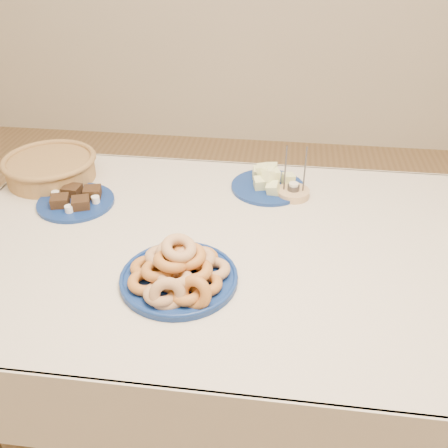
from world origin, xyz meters
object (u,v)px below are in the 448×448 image
Objects in this scene: melon_plate at (268,182)px; brownie_plate at (76,200)px; donut_platter at (179,272)px; wicker_basket at (50,167)px; dining_table at (226,270)px; candle_holder at (293,192)px.

brownie_plate is at bearing -163.23° from melon_plate.
donut_platter is at bearing -110.55° from melon_plate.
melon_plate is 0.70× the size of wicker_basket.
dining_table is 3.85× the size of wicker_basket.
wicker_basket is (-0.16, 0.16, 0.03)m from brownie_plate.
brownie_plate is 0.64× the size of wicker_basket.
melon_plate is 0.10m from candle_holder.
donut_platter is 0.59m from candle_holder.
brownie_plate is (-0.64, -0.19, -0.01)m from melon_plate.
melon_plate is 1.09× the size of brownie_plate.
donut_platter is 1.85× the size of candle_holder.
brownie_plate is (-0.54, 0.16, 0.12)m from dining_table.
melon_plate reaches higher than brownie_plate.
donut_platter is at bearing -120.21° from candle_holder.
dining_table is at bearing -106.77° from melon_plate.
candle_holder reaches higher than donut_platter.
melon_plate is at bearing 73.23° from dining_table.
donut_platter is at bearing -116.70° from dining_table.
donut_platter is 1.23× the size of brownie_plate.
candle_holder is at bearing -1.02° from wicker_basket.
candle_holder is (0.30, 0.51, -0.02)m from donut_platter.
dining_table is at bearing 63.30° from donut_platter.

